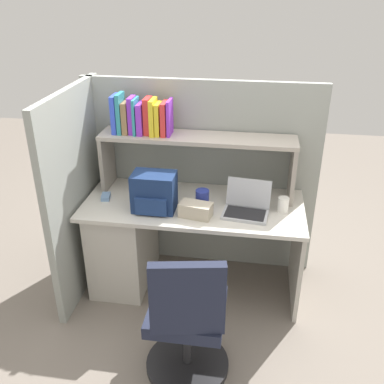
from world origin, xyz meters
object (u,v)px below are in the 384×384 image
at_px(laptop, 246,206).
at_px(paper_cup, 283,205).
at_px(snack_canister, 202,199).
at_px(office_chair, 187,325).
at_px(tissue_box, 196,210).
at_px(computer_mouse, 106,197).
at_px(backpack, 154,193).

distance_m(laptop, paper_cup, 0.26).
bearing_deg(paper_cup, snack_canister, -176.62).
bearing_deg(snack_canister, office_chair, -88.25).
bearing_deg(tissue_box, computer_mouse, 177.90).
height_order(laptop, tissue_box, laptop).
height_order(tissue_box, office_chair, office_chair).
height_order(laptop, snack_canister, laptop).
height_order(computer_mouse, snack_canister, snack_canister).
xyz_separation_m(laptop, office_chair, (-0.29, -0.80, -0.39)).
distance_m(tissue_box, office_chair, 0.79).
distance_m(paper_cup, office_chair, 1.08).
relative_size(backpack, tissue_box, 1.36).
xyz_separation_m(computer_mouse, snack_canister, (0.73, -0.03, 0.05)).
bearing_deg(laptop, office_chair, -109.88).
relative_size(tissue_box, snack_canister, 1.58).
xyz_separation_m(laptop, paper_cup, (0.25, 0.05, 0.00)).
relative_size(paper_cup, office_chair, 0.12).
bearing_deg(tissue_box, laptop, 28.18).
xyz_separation_m(backpack, computer_mouse, (-0.40, 0.11, -0.12)).
bearing_deg(computer_mouse, backpack, -26.45).
bearing_deg(laptop, backpack, -175.08).
relative_size(paper_cup, tissue_box, 0.49).
bearing_deg(backpack, snack_canister, 12.68).
distance_m(backpack, office_chair, 0.95).
relative_size(tissue_box, office_chair, 0.24).
relative_size(laptop, office_chair, 0.36).
bearing_deg(backpack, tissue_box, -9.80).
bearing_deg(office_chair, computer_mouse, -58.51).
bearing_deg(computer_mouse, office_chair, -59.79).
bearing_deg(paper_cup, laptop, -168.31).
relative_size(laptop, computer_mouse, 3.25).
bearing_deg(laptop, snack_canister, 176.56).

